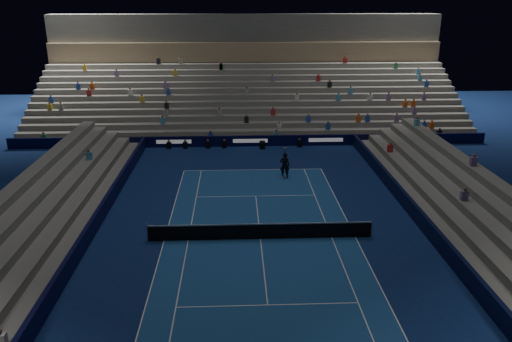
% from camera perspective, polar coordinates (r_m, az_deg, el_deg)
% --- Properties ---
extents(ground, '(90.00, 90.00, 0.00)m').
position_cam_1_polar(ground, '(28.45, 0.52, -7.88)').
color(ground, '#0D1F52').
rests_on(ground, ground).
extents(court_surface, '(10.97, 23.77, 0.01)m').
position_cam_1_polar(court_surface, '(28.44, 0.52, -7.87)').
color(court_surface, navy).
rests_on(court_surface, ground).
extents(sponsor_barrier_far, '(44.00, 0.25, 1.00)m').
position_cam_1_polar(sponsor_barrier_far, '(45.51, -0.67, 3.51)').
color(sponsor_barrier_far, black).
rests_on(sponsor_barrier_far, ground).
extents(sponsor_barrier_east, '(0.25, 37.00, 1.00)m').
position_cam_1_polar(sponsor_barrier_east, '(30.27, 19.30, -6.24)').
color(sponsor_barrier_east, black).
rests_on(sponsor_barrier_east, ground).
extents(sponsor_barrier_west, '(0.25, 37.00, 1.00)m').
position_cam_1_polar(sponsor_barrier_west, '(29.41, -18.86, -6.96)').
color(sponsor_barrier_west, black).
rests_on(sponsor_barrier_west, ground).
extents(grandstand_main, '(44.00, 15.20, 11.20)m').
position_cam_1_polar(grandstand_main, '(54.00, -1.00, 9.21)').
color(grandstand_main, slate).
rests_on(grandstand_main, ground).
extents(grandstand_east, '(5.00, 37.00, 2.50)m').
position_cam_1_polar(grandstand_east, '(31.53, 25.28, -5.18)').
color(grandstand_east, slate).
rests_on(grandstand_east, ground).
extents(grandstand_west, '(5.00, 37.00, 2.50)m').
position_cam_1_polar(grandstand_west, '(30.40, -25.26, -6.08)').
color(grandstand_west, slate).
rests_on(grandstand_west, ground).
extents(tennis_net, '(12.90, 0.10, 1.10)m').
position_cam_1_polar(tennis_net, '(28.22, 0.52, -6.97)').
color(tennis_net, '#B2B2B7').
rests_on(tennis_net, ground).
extents(tennis_player, '(0.80, 0.58, 2.03)m').
position_cam_1_polar(tennis_player, '(37.37, 3.35, 0.67)').
color(tennis_player, black).
rests_on(tennis_player, ground).
extents(broadcast_camera, '(0.51, 0.96, 0.65)m').
position_cam_1_polar(broadcast_camera, '(44.84, 0.73, 3.04)').
color(broadcast_camera, black).
rests_on(broadcast_camera, ground).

